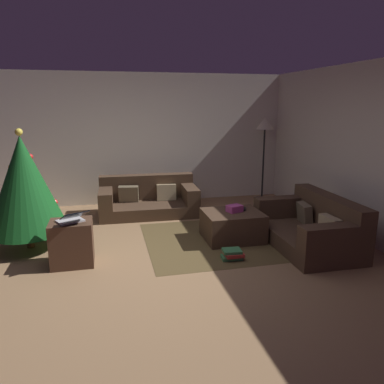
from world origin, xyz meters
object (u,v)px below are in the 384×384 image
gift_box (234,208)px  christmas_tree (24,184)px  ottoman (233,226)px  laptop (72,219)px  couch_left (148,199)px  book_stack (232,254)px  corner_lamp (265,130)px  side_table (72,243)px  tv_remote (244,209)px  couch_right (312,227)px

gift_box → christmas_tree: christmas_tree is taller
ottoman → laptop: size_ratio=1.77×
christmas_tree → couch_left: bearing=36.1°
couch_left → book_stack: bearing=110.8°
gift_box → book_stack: bearing=-110.7°
ottoman → corner_lamp: bearing=56.7°
couch_left → side_table: (-1.20, -2.07, 0.02)m
tv_remote → book_stack: (-0.46, -0.80, -0.37)m
couch_right → tv_remote: 1.02m
ottoman → christmas_tree: 3.02m
side_table → corner_lamp: (3.71, 2.56, 1.19)m
couch_left → book_stack: (0.83, -2.40, -0.19)m
book_stack → corner_lamp: size_ratio=0.16×
ottoman → book_stack: size_ratio=2.99×
couch_right → laptop: size_ratio=3.52×
couch_left → book_stack: couch_left is taller
side_table → laptop: (0.03, -0.06, 0.34)m
christmas_tree → tv_remote: bearing=-4.7°
tv_remote → christmas_tree: christmas_tree is taller
laptop → couch_left: bearing=61.0°
gift_box → laptop: (-2.28, -0.45, 0.15)m
couch_right → side_table: 3.32m
gift_box → corner_lamp: (1.40, 2.16, 1.00)m
gift_box → christmas_tree: 3.00m
gift_box → book_stack: size_ratio=0.76×
laptop → book_stack: (2.01, -0.28, -0.55)m
ottoman → christmas_tree: christmas_tree is taller
side_table → tv_remote: bearing=10.7°
laptop → corner_lamp: size_ratio=0.28×
laptop → book_stack: laptop is taller
corner_lamp → ottoman: bearing=-123.3°
couch_right → book_stack: size_ratio=5.96×
couch_right → corner_lamp: 2.97m
side_table → laptop: 0.34m
side_table → laptop: bearing=-64.3°
book_stack → corner_lamp: (1.68, 2.89, 1.40)m
couch_left → gift_box: bearing=125.3°
couch_left → side_table: bearing=61.5°
christmas_tree → side_table: (0.64, -0.73, -0.64)m
book_stack → corner_lamp: bearing=59.9°
christmas_tree → book_stack: (2.67, -1.06, -0.85)m
book_stack → corner_lamp: corner_lamp is taller
ottoman → book_stack: (-0.25, -0.72, -0.15)m
laptop → side_table: bearing=115.7°
ottoman → tv_remote: tv_remote is taller
book_stack → couch_right: bearing=9.3°
ottoman → christmas_tree: size_ratio=0.50×
book_stack → ottoman: bearing=71.0°
gift_box → side_table: 2.35m
tv_remote → book_stack: 1.00m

